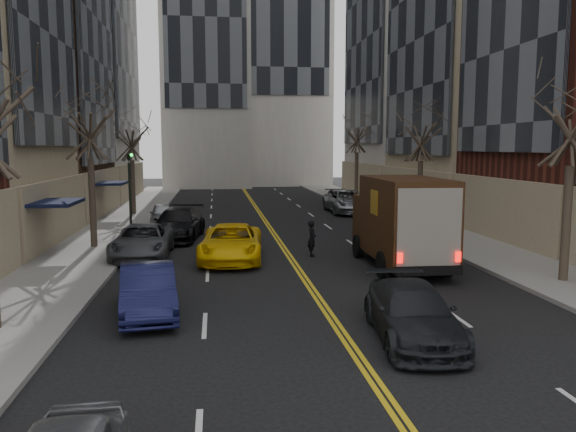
{
  "coord_description": "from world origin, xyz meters",
  "views": [
    {
      "loc": [
        -3.16,
        -6.71,
        4.74
      ],
      "look_at": [
        -0.5,
        13.75,
        2.2
      ],
      "focal_mm": 35.0,
      "sensor_mm": 36.0,
      "label": 1
    }
  ],
  "objects_px": {
    "taxi": "(231,243)",
    "pedestrian": "(312,239)",
    "observer_sedan": "(412,313)",
    "ups_truck": "(401,222)"
  },
  "relations": [
    {
      "from": "taxi",
      "to": "pedestrian",
      "type": "bearing_deg",
      "value": 12.0
    },
    {
      "from": "taxi",
      "to": "pedestrian",
      "type": "height_order",
      "value": "pedestrian"
    },
    {
      "from": "observer_sedan",
      "to": "pedestrian",
      "type": "height_order",
      "value": "pedestrian"
    },
    {
      "from": "ups_truck",
      "to": "pedestrian",
      "type": "bearing_deg",
      "value": 140.37
    },
    {
      "from": "taxi",
      "to": "ups_truck",
      "type": "bearing_deg",
      "value": -13.86
    },
    {
      "from": "taxi",
      "to": "pedestrian",
      "type": "distance_m",
      "value": 3.54
    },
    {
      "from": "ups_truck",
      "to": "pedestrian",
      "type": "relative_size",
      "value": 4.2
    },
    {
      "from": "ups_truck",
      "to": "taxi",
      "type": "distance_m",
      "value": 7.04
    },
    {
      "from": "pedestrian",
      "to": "taxi",
      "type": "bearing_deg",
      "value": 101.17
    },
    {
      "from": "ups_truck",
      "to": "pedestrian",
      "type": "height_order",
      "value": "ups_truck"
    }
  ]
}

